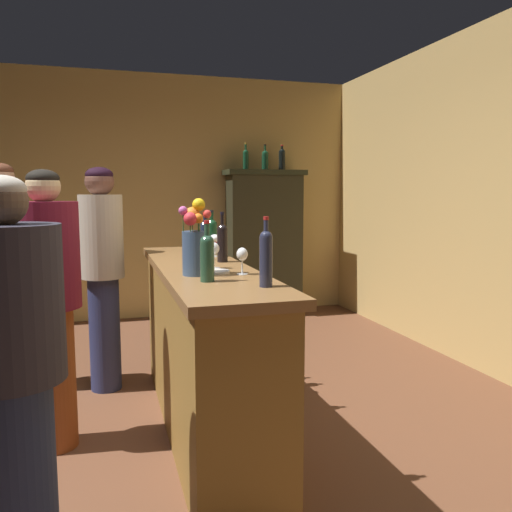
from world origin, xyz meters
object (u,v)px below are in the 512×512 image
(display_bottle_midleft, at_px, (265,159))
(wine_bottle_pinot, at_px, (207,255))
(wine_bottle_riesling, at_px, (212,235))
(flower_arrangement, at_px, (195,243))
(bar_counter, at_px, (203,347))
(wine_glass_spare, at_px, (215,240))
(wine_glass_mid, at_px, (214,250))
(wine_bottle_malbec, at_px, (205,235))
(display_bottle_center, at_px, (282,158))
(wine_glass_rear, at_px, (199,243))
(display_cabinet, at_px, (264,240))
(patron_near_entrance, at_px, (48,299))
(patron_in_navy, at_px, (11,366))
(wine_bottle_merlot, at_px, (222,241))
(patron_by_cabinet, at_px, (102,267))
(cheese_plate, at_px, (216,271))
(wine_glass_front, at_px, (242,255))
(display_bottle_left, at_px, (246,158))
(wine_bottle_chardonnay, at_px, (266,256))
(patron_tall, at_px, (5,264))

(display_bottle_midleft, bearing_deg, wine_bottle_pinot, -111.65)
(wine_bottle_riesling, bearing_deg, flower_arrangement, -106.67)
(bar_counter, distance_m, wine_glass_spare, 0.76)
(wine_glass_mid, height_order, display_bottle_midleft, display_bottle_midleft)
(wine_bottle_malbec, bearing_deg, display_bottle_center, 57.90)
(wine_bottle_malbec, height_order, wine_glass_rear, wine_bottle_malbec)
(display_cabinet, xyz_separation_m, patron_near_entrance, (-2.15, -2.85, -0.03))
(wine_bottle_pinot, bearing_deg, wine_glass_rear, 82.57)
(wine_bottle_malbec, xyz_separation_m, wine_glass_mid, (-0.11, -0.87, -0.02))
(patron_near_entrance, height_order, patron_in_navy, patron_near_entrance)
(flower_arrangement, bearing_deg, wine_bottle_merlot, 62.19)
(wine_glass_spare, bearing_deg, patron_near_entrance, -158.62)
(bar_counter, height_order, wine_glass_spare, wine_glass_spare)
(wine_bottle_merlot, height_order, patron_by_cabinet, patron_by_cabinet)
(wine_bottle_merlot, relative_size, flower_arrangement, 0.78)
(bar_counter, distance_m, display_cabinet, 3.15)
(wine_bottle_riesling, xyz_separation_m, wine_glass_rear, (-0.15, -0.29, -0.03))
(cheese_plate, bearing_deg, bar_counter, 93.36)
(wine_glass_front, distance_m, display_bottle_midleft, 3.54)
(cheese_plate, relative_size, display_bottle_left, 0.51)
(wine_bottle_chardonnay, distance_m, patron_by_cabinet, 1.83)
(patron_by_cabinet, bearing_deg, flower_arrangement, -2.37)
(wine_glass_rear, bearing_deg, cheese_plate, -91.24)
(wine_glass_front, xyz_separation_m, patron_by_cabinet, (-0.72, 1.27, -0.20))
(wine_bottle_pinot, distance_m, flower_arrangement, 0.23)
(wine_bottle_malbec, xyz_separation_m, patron_tall, (-1.42, 0.34, -0.21))
(wine_bottle_chardonnay, xyz_separation_m, patron_near_entrance, (-1.03, 0.80, -0.30))
(wine_bottle_malbec, bearing_deg, bar_counter, -102.12)
(display_cabinet, distance_m, wine_bottle_malbec, 2.42)
(wine_glass_mid, relative_size, patron_in_navy, 0.10)
(wine_bottle_pinot, distance_m, patron_in_navy, 1.00)
(bar_counter, xyz_separation_m, wine_bottle_merlot, (0.15, 0.12, 0.64))
(wine_bottle_merlot, height_order, wine_glass_front, wine_bottle_merlot)
(display_bottle_left, bearing_deg, wine_glass_rear, -111.50)
(cheese_plate, bearing_deg, display_bottle_center, 64.98)
(wine_bottle_riesling, height_order, patron_near_entrance, patron_near_entrance)
(display_cabinet, relative_size, patron_in_navy, 1.14)
(wine_bottle_pinot, height_order, wine_glass_rear, wine_bottle_pinot)
(wine_bottle_pinot, distance_m, wine_glass_spare, 1.02)
(wine_glass_mid, distance_m, patron_tall, 1.79)
(wine_bottle_chardonnay, xyz_separation_m, wine_glass_mid, (-0.11, 0.65, -0.04))
(display_cabinet, height_order, wine_bottle_chardonnay, display_cabinet)
(wine_glass_spare, bearing_deg, wine_bottle_malbec, 92.07)
(display_cabinet, bearing_deg, wine_bottle_chardonnay, -107.07)
(cheese_plate, distance_m, patron_near_entrance, 0.96)
(display_bottle_center, distance_m, patron_tall, 3.42)
(patron_tall, bearing_deg, wine_bottle_malbec, 4.31)
(wine_glass_spare, relative_size, display_bottle_left, 0.50)
(wine_bottle_merlot, relative_size, display_bottle_midleft, 1.05)
(wine_glass_front, xyz_separation_m, patron_near_entrance, (-1.01, 0.42, -0.26))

